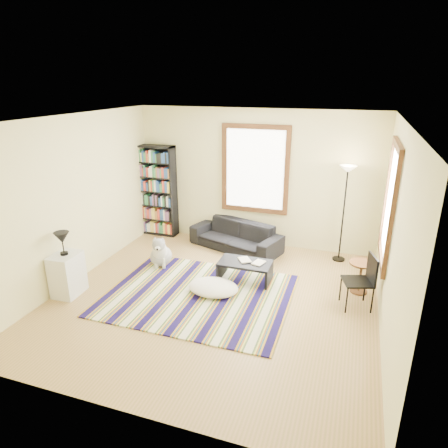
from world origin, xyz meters
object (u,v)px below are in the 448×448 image
(side_table, at_px, (360,277))
(dog, at_px, (161,250))
(coffee_table, at_px, (245,271))
(floor_lamp, at_px, (343,215))
(sofa, at_px, (236,236))
(floor_cushion, at_px, (213,287))
(folding_chair, at_px, (358,282))
(white_cabinet, at_px, (67,274))
(bookshelf, at_px, (156,191))

(side_table, xyz_separation_m, dog, (-3.57, -0.12, 0.04))
(dog, bearing_deg, coffee_table, -22.95)
(floor_lamp, xyz_separation_m, dog, (-3.17, -1.31, -0.62))
(sofa, height_order, dog, dog)
(sofa, distance_m, dog, 1.64)
(floor_cushion, relative_size, side_table, 1.55)
(folding_chair, relative_size, white_cabinet, 1.23)
(side_table, bearing_deg, floor_lamp, 108.28)
(coffee_table, xyz_separation_m, white_cabinet, (-2.60, -1.35, 0.17))
(floor_lamp, height_order, folding_chair, floor_lamp)
(dog, bearing_deg, floor_cushion, -47.12)
(dog, bearing_deg, sofa, 28.33)
(coffee_table, distance_m, floor_cushion, 0.69)
(side_table, bearing_deg, folding_chair, -95.80)
(sofa, height_order, bookshelf, bookshelf)
(coffee_table, relative_size, white_cabinet, 1.29)
(white_cabinet, bearing_deg, floor_lamp, 31.19)
(floor_cushion, xyz_separation_m, folding_chair, (2.22, 0.31, 0.33))
(sofa, distance_m, folding_chair, 2.89)
(coffee_table, bearing_deg, dog, 176.37)
(side_table, distance_m, white_cabinet, 4.77)
(floor_cushion, relative_size, floor_lamp, 0.45)
(coffee_table, height_order, floor_cushion, coffee_table)
(folding_chair, xyz_separation_m, white_cabinet, (-4.45, -1.08, -0.08))
(folding_chair, bearing_deg, side_table, 66.54)
(bookshelf, height_order, floor_cushion, bookshelf)
(sofa, bearing_deg, dog, -114.23)
(bookshelf, bearing_deg, side_table, -17.22)
(coffee_table, xyz_separation_m, dog, (-1.67, 0.11, 0.13))
(bookshelf, height_order, dog, bookshelf)
(floor_lamp, relative_size, folding_chair, 2.16)
(side_table, bearing_deg, bookshelf, 162.78)
(bookshelf, distance_m, floor_cushion, 3.17)
(floor_lamp, xyz_separation_m, side_table, (0.39, -1.19, -0.66))
(bookshelf, bearing_deg, floor_lamp, -2.43)
(side_table, xyz_separation_m, folding_chair, (-0.05, -0.49, 0.16))
(floor_cushion, xyz_separation_m, floor_lamp, (1.87, 2.00, 0.83))
(floor_cushion, height_order, white_cabinet, white_cabinet)
(bookshelf, relative_size, coffee_table, 2.22)
(sofa, relative_size, dog, 3.12)
(floor_cushion, bearing_deg, white_cabinet, -160.98)
(sofa, bearing_deg, coffee_table, -48.49)
(bookshelf, xyz_separation_m, side_table, (4.40, -1.36, -0.73))
(dog, bearing_deg, white_cabinet, -141.95)
(side_table, relative_size, dog, 0.88)
(bookshelf, relative_size, floor_cushion, 2.39)
(bookshelf, xyz_separation_m, coffee_table, (2.50, -1.59, -0.82))
(folding_chair, bearing_deg, coffee_table, 154.07)
(floor_cushion, bearing_deg, sofa, 95.92)
(sofa, relative_size, floor_cushion, 2.28)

